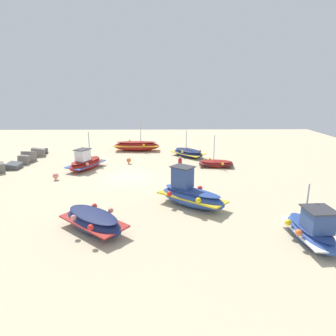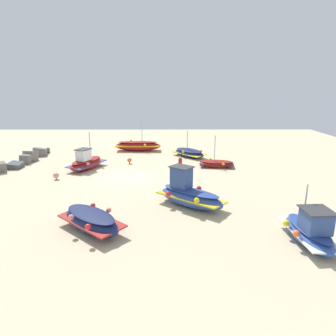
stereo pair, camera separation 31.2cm
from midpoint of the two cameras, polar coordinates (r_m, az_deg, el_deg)
The scene contains 11 objects.
ground_plane at distance 25.06m, azimuth -7.32°, elevation -1.81°, with size 58.18×58.18×0.00m, color beige.
fishing_boat_0 at distance 28.38m, azimuth 9.69°, elevation 0.83°, with size 1.93×3.44×3.06m.
fishing_boat_1 at distance 28.27m, azimuth -15.21°, elevation 1.06°, with size 4.44×3.18×3.41m.
fishing_boat_2 at distance 32.26m, azimuth 4.37°, elevation 2.93°, with size 4.06×3.88×2.90m.
fishing_boat_3 at distance 35.37m, azimuth -5.59°, elevation 4.34°, with size 2.31×5.42×3.55m.
fishing_boat_4 at distance 18.81m, azimuth 4.64°, elevation -5.14°, with size 4.19×4.63×2.58m.
fishing_boat_5 at distance 16.23m, azimuth -14.11°, elevation -9.84°, with size 3.96×4.18×1.15m.
fishing_boat_6 at distance 16.15m, azimuth 26.23°, elevation -10.86°, with size 3.92×2.21×2.84m.
person_walking at distance 25.51m, azimuth 2.72°, elevation 0.79°, with size 0.32×0.32×1.62m.
mooring_buoy_0 at distance 25.86m, azimuth -20.51°, elevation -1.37°, with size 0.47×0.47×0.57m.
mooring_buoy_1 at distance 29.50m, azimuth -7.17°, elevation 1.52°, with size 0.45×0.45×0.58m.
Camera 2 is at (-23.76, -3.25, 7.34)m, focal length 31.53 mm.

